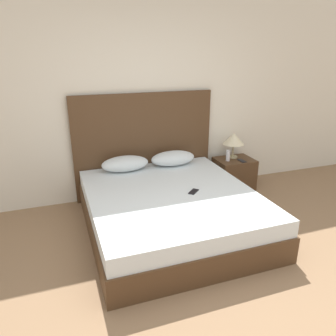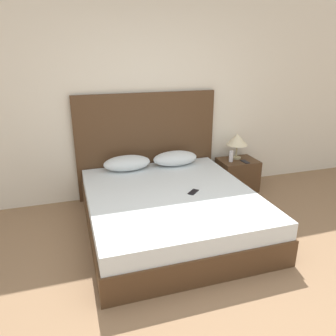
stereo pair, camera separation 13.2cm
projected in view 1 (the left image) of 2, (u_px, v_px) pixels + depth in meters
ground_plane at (228, 306)px, 2.69m from camera, size 16.00×16.00×0.00m
wall_back at (143, 99)px, 4.40m from camera, size 10.00×0.06×2.70m
bed at (171, 211)px, 3.77m from camera, size 1.86×2.09×0.47m
headboard at (145, 145)px, 4.54m from camera, size 1.95×0.05×1.44m
pillow_left at (125, 164)px, 4.29m from camera, size 0.62×0.31×0.20m
pillow_right at (173, 158)px, 4.50m from camera, size 0.62×0.31×0.20m
phone_on_bed at (194, 192)px, 3.68m from camera, size 0.16×0.15×0.01m
nightstand at (234, 174)px, 4.88m from camera, size 0.54×0.43×0.46m
table_lamp at (234, 139)px, 4.79m from camera, size 0.31×0.31×0.37m
phone_on_nightstand at (242, 161)px, 4.72m from camera, size 0.07×0.15×0.01m
toiletry_bottle at (228, 155)px, 4.71m from camera, size 0.06×0.06×0.16m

